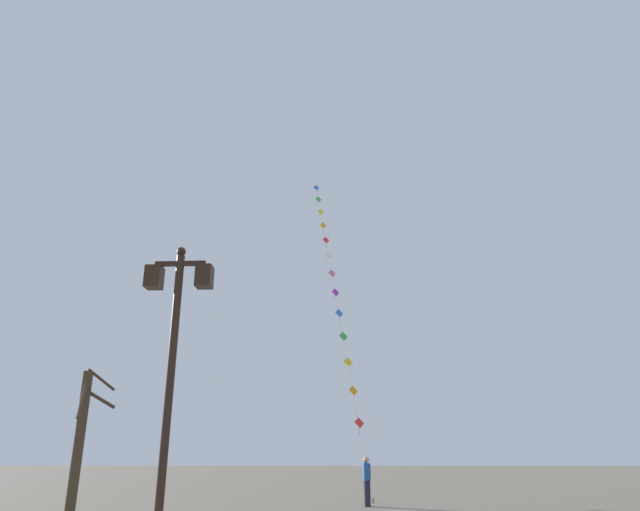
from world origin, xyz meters
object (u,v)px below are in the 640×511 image
Objects in this scene: kite_train at (334,283)px; bare_tree at (80,439)px; twin_lantern_lamp_post at (174,339)px; kite_flyer at (367,480)px.

kite_train reaches higher than bare_tree.
twin_lantern_lamp_post is 3.10× the size of kite_flyer.
twin_lantern_lamp_post is 23.92m from kite_train.
kite_train is at bearing 84.63° from twin_lantern_lamp_post.
kite_flyer is (3.53, 12.98, -2.74)m from twin_lantern_lamp_post.
bare_tree is (-6.96, -15.22, -9.13)m from kite_train.
twin_lantern_lamp_post is 0.25× the size of kite_train.
twin_lantern_lamp_post is 13.73m from kite_flyer.
kite_flyer is at bearing 74.79° from twin_lantern_lamp_post.
twin_lantern_lamp_post is 1.25× the size of bare_tree.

